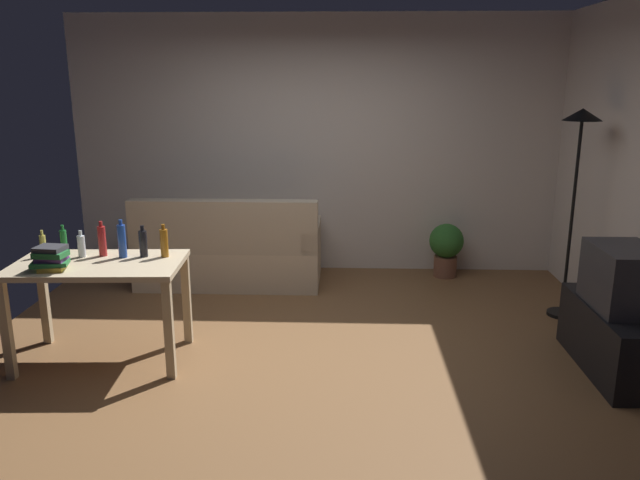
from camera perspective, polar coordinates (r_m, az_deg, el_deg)
The scene contains 16 objects.
ground_plane at distance 4.94m, azimuth -1.41°, elevation -10.03°, with size 5.20×4.40×0.02m, color brown.
wall_rear at distance 6.72m, azimuth -0.29°, elevation 8.64°, with size 5.20×0.10×2.70m, color silver.
couch at distance 6.42m, azimuth -8.26°, elevation -1.29°, with size 1.83×0.84×0.92m.
tv_stand at distance 4.98m, azimuth 25.46°, elevation -8.20°, with size 0.44×1.10×0.48m.
tv at distance 4.83m, azimuth 26.09°, elevation -3.14°, with size 0.41×0.60×0.44m.
torchiere_lamp at distance 5.67m, azimuth 22.58°, elevation 7.06°, with size 0.32×0.32×1.81m.
desk at distance 4.81m, azimuth -19.59°, elevation -3.18°, with size 1.23×0.76×0.76m.
potted_plant at distance 6.70m, azimuth 11.49°, elevation -0.56°, with size 0.36×0.36×0.57m.
bottle_squat at distance 5.05m, azimuth -24.04°, elevation -0.46°, with size 0.04×0.04×0.20m.
bottle_green at distance 5.04m, azimuth -22.42°, elevation -0.18°, with size 0.05×0.05×0.23m.
bottle_clear at distance 4.94m, azimuth -21.02°, elevation -0.50°, with size 0.06×0.06×0.20m.
bottle_red at distance 4.91m, azimuth -19.34°, elevation -0.06°, with size 0.06×0.06×0.26m.
bottle_blue at distance 4.81m, azimuth -17.69°, elevation -0.06°, with size 0.06×0.06×0.29m.
bottle_dark at distance 4.79m, azimuth -15.89°, elevation -0.28°, with size 0.06×0.06×0.24m.
bottle_amber at distance 4.75m, azimuth -14.09°, elevation -0.23°, with size 0.06×0.06×0.25m.
book_stack at distance 4.68m, azimuth -23.44°, elevation -1.55°, with size 0.27×0.21×0.17m.
Camera 1 is at (0.29, -4.48, 2.05)m, focal length 34.92 mm.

